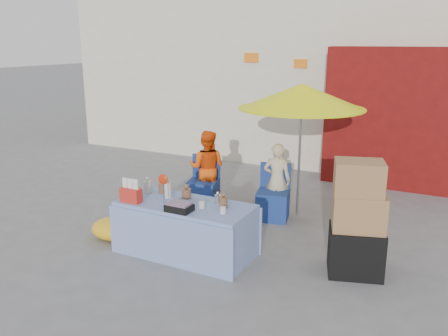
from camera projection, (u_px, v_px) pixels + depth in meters
The scene contains 10 objects.
ground at pixel (195, 249), 6.35m from camera, with size 80.00×80.00×0.00m, color slate.
backdrop at pixel (364, 24), 11.78m from camera, with size 14.00×8.00×7.80m.
market_table at pixel (185, 228), 6.15m from camera, with size 1.80×0.86×1.09m.
chair_left at pixel (203, 192), 7.94m from camera, with size 0.57×0.57×0.85m.
chair_right at pixel (273, 203), 7.39m from camera, with size 0.57×0.57×0.85m.
vendor_orange at pixel (207, 168), 7.95m from camera, with size 0.62×0.48×1.27m, color #FF550D.
vendor_beige at pixel (277, 180), 7.42m from camera, with size 0.43×0.28×1.18m, color beige.
umbrella at pixel (302, 97), 7.08m from camera, with size 1.90×1.90×2.09m.
box_stack at pixel (357, 223), 5.54m from camera, with size 0.75×0.67×1.39m.
tarp_bundle at pixel (113, 229), 6.66m from camera, with size 0.66×0.52×0.29m, color yellow.
Camera 1 is at (3.00, -5.03, 2.71)m, focal length 38.00 mm.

